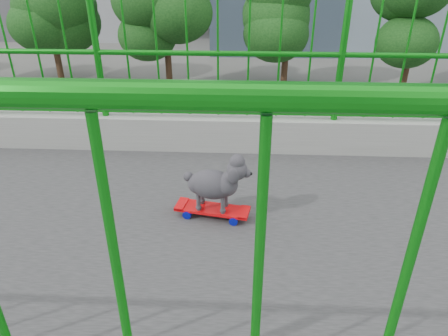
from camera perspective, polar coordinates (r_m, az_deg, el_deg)
road at (r=17.26m, az=-1.55°, el=-1.73°), size 18.00×90.00×0.02m
railing at (r=2.66m, az=-24.97°, el=-5.68°), size 3.00×24.00×1.42m
street_trees at (r=28.23m, az=2.70°, el=20.16°), size 5.30×60.40×7.26m
skateboard at (r=2.73m, az=-1.64°, el=-5.91°), size 0.23×0.51×0.07m
poodle at (r=2.61m, az=-1.20°, el=-2.02°), size 0.24×0.45×0.38m
car_0 at (r=11.83m, az=-17.35°, el=-15.52°), size 1.57×3.91×1.33m
car_2 at (r=18.37m, az=-24.53°, el=-0.11°), size 2.28×4.95×1.38m
car_3 at (r=21.20m, az=-22.57°, el=4.24°), size 2.20×5.41×1.57m
car_4 at (r=23.62m, az=-17.59°, el=7.26°), size 1.69×4.20×1.43m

